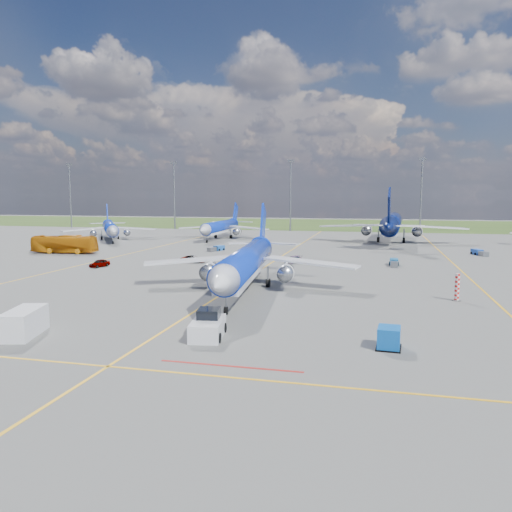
% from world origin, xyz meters
% --- Properties ---
extents(ground, '(400.00, 400.00, 0.00)m').
position_xyz_m(ground, '(0.00, 0.00, 0.00)').
color(ground, '#555552').
rests_on(ground, ground).
extents(grass_strip, '(400.00, 80.00, 0.01)m').
position_xyz_m(grass_strip, '(0.00, 150.00, 0.00)').
color(grass_strip, '#2D4719').
rests_on(grass_strip, ground).
extents(taxiway_lines, '(60.25, 160.00, 0.02)m').
position_xyz_m(taxiway_lines, '(0.17, 27.70, 0.01)').
color(taxiway_lines, '#ECA914').
rests_on(taxiway_lines, ground).
extents(floodlight_masts, '(202.20, 0.50, 22.70)m').
position_xyz_m(floodlight_masts, '(10.00, 110.00, 12.56)').
color(floodlight_masts, slate).
rests_on(floodlight_masts, ground).
extents(warning_post, '(0.50, 0.50, 3.00)m').
position_xyz_m(warning_post, '(26.00, 8.00, 1.50)').
color(warning_post, red).
rests_on(warning_post, ground).
extents(bg_jet_nw, '(39.54, 41.94, 8.77)m').
position_xyz_m(bg_jet_nw, '(-49.01, 65.69, 0.00)').
color(bg_jet_nw, '#0C2BAD').
rests_on(bg_jet_nw, ground).
extents(bg_jet_nnw, '(26.95, 35.08, 9.09)m').
position_xyz_m(bg_jet_nnw, '(-22.70, 76.03, 0.00)').
color(bg_jet_nnw, '#0C2BAD').
rests_on(bg_jet_nnw, ground).
extents(bg_jet_n, '(39.75, 50.61, 12.71)m').
position_xyz_m(bg_jet_n, '(20.87, 79.30, 0.00)').
color(bg_jet_n, '#071241').
rests_on(bg_jet_n, ground).
extents(main_airliner, '(32.80, 40.89, 9.98)m').
position_xyz_m(main_airliner, '(2.14, 8.45, 0.00)').
color(main_airliner, '#0C2BAD').
rests_on(main_airliner, ground).
extents(pushback_tug, '(3.13, 6.60, 2.19)m').
position_xyz_m(pushback_tug, '(4.19, -11.60, 0.89)').
color(pushback_tug, silver).
rests_on(pushback_tug, ground).
extents(uld_container, '(1.76, 2.14, 1.63)m').
position_xyz_m(uld_container, '(18.44, -11.36, 0.81)').
color(uld_container, '#0C56B4').
rests_on(uld_container, ground).
extents(service_van, '(3.41, 5.35, 2.18)m').
position_xyz_m(service_van, '(-10.54, -14.88, 1.09)').
color(service_van, silver).
rests_on(service_van, ground).
extents(apron_bus, '(13.14, 4.26, 3.59)m').
position_xyz_m(apron_bus, '(-42.81, 37.41, 1.80)').
color(apron_bus, '#C46E0B').
rests_on(apron_bus, ground).
extents(service_car_a, '(2.28, 3.88, 1.24)m').
position_xyz_m(service_car_a, '(-25.79, 21.89, 0.62)').
color(service_car_a, '#999999').
rests_on(service_car_a, ground).
extents(service_car_b, '(4.43, 2.40, 1.18)m').
position_xyz_m(service_car_b, '(-13.14, 30.44, 0.59)').
color(service_car_b, '#999999').
rests_on(service_car_b, ground).
extents(service_car_c, '(2.92, 4.25, 1.14)m').
position_xyz_m(service_car_c, '(3.62, 33.96, 0.57)').
color(service_car_c, '#999999').
rests_on(service_car_c, ground).
extents(baggage_tug_w, '(1.36, 4.67, 1.04)m').
position_xyz_m(baggage_tug_w, '(20.18, 34.60, 0.49)').
color(baggage_tug_w, '#17578B').
rests_on(baggage_tug_w, ground).
extents(baggage_tug_c, '(2.74, 4.59, 1.00)m').
position_xyz_m(baggage_tug_c, '(-14.90, 48.70, 0.47)').
color(baggage_tug_c, '#1A50A0').
rests_on(baggage_tug_c, ground).
extents(baggage_tug_e, '(2.60, 4.87, 1.06)m').
position_xyz_m(baggage_tug_e, '(36.52, 53.32, 0.49)').
color(baggage_tug_e, '#1C47A9').
rests_on(baggage_tug_e, ground).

